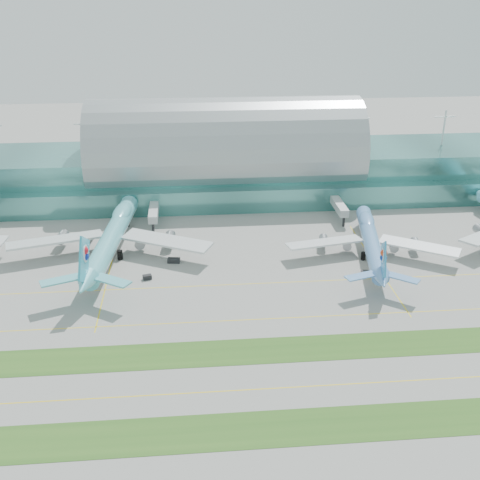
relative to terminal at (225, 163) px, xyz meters
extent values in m
plane|color=gray|center=(-0.01, -128.79, -14.23)|extent=(700.00, 700.00, 0.00)
cube|color=#3D7A75|center=(-0.01, 1.21, -4.23)|extent=(340.00, 42.00, 20.00)
cube|color=#3D7A75|center=(-0.01, -22.79, -9.23)|extent=(340.00, 8.00, 10.00)
ellipsoid|color=#9EA5A8|center=(-0.01, 1.21, 5.77)|extent=(340.00, 46.20, 16.17)
cylinder|color=white|center=(-0.01, 1.21, 13.77)|extent=(0.80, 0.80, 16.00)
cube|color=#B2B7B7|center=(-31.01, -33.79, -8.73)|extent=(3.50, 22.00, 3.00)
cylinder|color=black|center=(-31.01, -43.79, -12.23)|extent=(1.00, 1.00, 4.00)
cube|color=#B2B7B7|center=(43.99, -33.79, -8.73)|extent=(3.50, 22.00, 3.00)
cylinder|color=black|center=(43.99, -43.79, -12.23)|extent=(1.00, 1.00, 4.00)
cube|color=#2D591E|center=(-0.01, -156.79, -14.19)|extent=(420.00, 12.00, 0.08)
cube|color=#2D591E|center=(-0.01, -126.79, -14.19)|extent=(420.00, 12.00, 0.08)
cube|color=yellow|center=(-0.01, -142.79, -14.22)|extent=(420.00, 0.35, 0.01)
cube|color=yellow|center=(-0.01, -110.79, -14.22)|extent=(420.00, 0.35, 0.01)
cube|color=yellow|center=(-0.01, -88.79, -14.22)|extent=(420.00, 0.35, 0.01)
cylinder|color=#5BBEC9|center=(-44.50, -61.64, -7.55)|extent=(13.79, 68.17, 6.78)
ellipsoid|color=#5BBEC9|center=(-42.53, -42.76, -5.69)|extent=(8.55, 21.18, 4.83)
cone|color=#5BBEC9|center=(-40.71, -25.30, -7.55)|extent=(7.31, 6.14, 6.78)
cone|color=#5BBEC9|center=(-48.47, -99.73, -6.24)|extent=(7.43, 10.46, 6.44)
cube|color=silver|center=(-64.31, -61.78, -7.99)|extent=(33.82, 16.99, 1.34)
cylinder|color=gray|center=(-58.80, -56.41, -10.29)|extent=(4.32, 6.37, 3.72)
cube|color=silver|center=(-25.14, -65.86, -7.99)|extent=(32.85, 22.66, 1.34)
cylinder|color=gray|center=(-29.42, -59.48, -10.29)|extent=(4.32, 6.37, 3.72)
cube|color=#2BA1C3|center=(-48.24, -97.55, 0.65)|extent=(2.15, 14.37, 15.77)
cylinder|color=silver|center=(-48.13, -96.46, 2.29)|extent=(1.52, 5.33, 5.25)
cylinder|color=black|center=(-41.82, -36.01, -12.59)|extent=(1.97, 1.97, 3.28)
cylinder|color=black|center=(-48.22, -65.66, -12.59)|extent=(1.97, 1.97, 3.28)
cylinder|color=black|center=(-41.69, -66.34, -12.59)|extent=(1.97, 1.97, 3.28)
cylinder|color=#5F93D2|center=(46.73, -71.18, -8.67)|extent=(15.81, 56.61, 5.65)
ellipsoid|color=#5F93D2|center=(49.60, -55.62, -7.11)|extent=(8.40, 17.87, 4.03)
cone|color=#5F93D2|center=(52.25, -41.24, -8.67)|extent=(6.39, 5.51, 5.65)
cone|color=#5F93D2|center=(40.94, -102.56, -7.57)|extent=(6.77, 9.04, 5.37)
cube|color=white|center=(30.26, -70.00, -9.03)|extent=(28.17, 12.20, 1.11)
cylinder|color=#919299|center=(35.19, -65.90, -10.95)|extent=(3.96, 5.49, 3.10)
cube|color=white|center=(62.54, -75.95, -9.03)|extent=(26.76, 20.47, 1.11)
cylinder|color=#919299|center=(59.39, -70.37, -10.95)|extent=(3.96, 5.49, 3.10)
cube|color=#2D8ECB|center=(41.27, -100.77, -1.83)|extent=(2.71, 11.88, 13.14)
cylinder|color=white|center=(41.44, -99.87, -0.46)|extent=(1.60, 4.45, 4.38)
cylinder|color=black|center=(50.63, -50.06, -12.86)|extent=(1.64, 1.64, 2.73)
cylinder|color=black|center=(43.38, -74.27, -12.86)|extent=(1.64, 1.64, 2.73)
cylinder|color=black|center=(48.76, -75.27, -12.86)|extent=(1.64, 1.64, 2.73)
cone|color=#6ACDE9|center=(106.52, -28.87, -7.70)|extent=(7.36, 6.28, 6.63)
cube|color=black|center=(-31.42, -82.55, -13.47)|extent=(3.18, 2.42, 1.51)
cube|color=black|center=(-22.88, -70.73, -13.43)|extent=(4.50, 2.61, 1.60)
cube|color=#CC870C|center=(44.94, -86.38, -13.54)|extent=(3.28, 2.02, 1.37)
cube|color=black|center=(41.22, -85.98, -13.51)|extent=(3.91, 2.52, 1.44)
camera|label=1|loc=(-16.74, -260.08, 77.45)|focal=45.00mm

